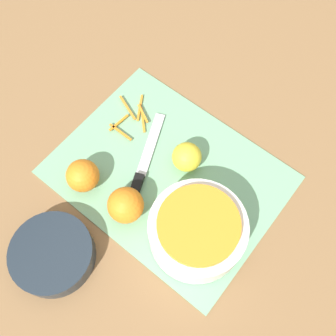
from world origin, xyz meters
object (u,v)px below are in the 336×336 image
orange_left (83,176)px  lemon (187,157)px  bowl_speckled (197,230)px  knife (139,179)px  bowl_dark (53,254)px  orange_right (126,205)px

orange_left → lemon: 0.22m
lemon → bowl_speckled: bearing=134.4°
bowl_speckled → knife: bowl_speckled is taller
orange_left → knife: bearing=-138.5°
knife → lemon: lemon is taller
bowl_dark → orange_right: (-0.05, -0.16, 0.02)m
knife → lemon: 0.11m
bowl_dark → knife: bowl_dark is taller
bowl_speckled → orange_right: 0.15m
bowl_dark → lemon: (-0.08, -0.32, 0.01)m
bowl_speckled → orange_left: (0.25, 0.05, -0.01)m
orange_left → lemon: size_ratio=1.09×
knife → orange_left: 0.12m
knife → orange_left: size_ratio=3.40×
orange_right → lemon: 0.17m
bowl_dark → knife: bearing=-95.8°
bowl_dark → orange_left: 0.17m
orange_left → lemon: (-0.14, -0.17, -0.00)m
bowl_speckled → lemon: size_ratio=2.97×
knife → bowl_dark: bearing=150.6°
orange_right → bowl_dark: bearing=72.6°
bowl_speckled → bowl_dark: size_ratio=1.18×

